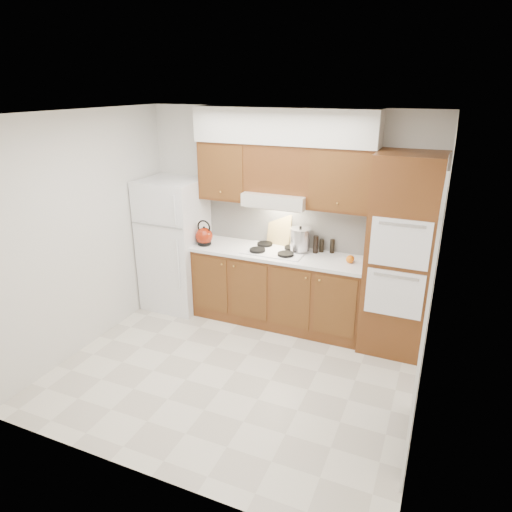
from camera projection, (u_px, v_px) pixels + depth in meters
The scene contains 26 objects.
floor at pixel (235, 371), 4.81m from camera, with size 3.60×3.60×0.00m, color beige.
ceiling at pixel (230, 114), 3.89m from camera, with size 3.60×3.60×0.00m, color white.
wall_back at pixel (286, 217), 5.64m from camera, with size 3.60×0.02×2.60m, color silver.
wall_left at pixel (85, 233), 5.01m from camera, with size 0.02×3.00×2.60m, color silver.
wall_right at pixel (433, 287), 3.69m from camera, with size 0.02×3.00×2.60m, color silver.
fridge at pixel (175, 244), 6.00m from camera, with size 0.75×0.72×1.72m, color white.
base_cabinets at pixel (278, 289), 5.67m from camera, with size 2.11×0.60×0.90m, color brown.
countertop at pixel (278, 254), 5.50m from camera, with size 2.13×0.62×0.04m, color white.
backsplash at pixel (287, 223), 5.65m from camera, with size 2.11×0.03×0.56m, color white.
oven_cabinet at pixel (401, 256), 4.90m from camera, with size 0.70×0.65×2.20m, color brown.
upper_cab_left at pixel (227, 170), 5.57m from camera, with size 0.63×0.33×0.70m, color brown.
upper_cab_right at pixel (343, 179), 5.04m from camera, with size 0.73×0.33×0.70m, color brown.
range_hood at pixel (278, 199), 5.36m from camera, with size 0.75×0.45×0.15m, color silver.
upper_cab_over_hood at pixel (280, 168), 5.29m from camera, with size 0.75×0.33×0.55m, color brown.
soffit at pixel (284, 126), 5.09m from camera, with size 2.13×0.36×0.40m, color silver.
cooktop at pixel (275, 251), 5.52m from camera, with size 0.74×0.50×0.01m, color white.
doorway at pixel (424, 334), 3.48m from camera, with size 0.02×0.90×2.10m, color black.
wall_clock at pixel (449, 170), 3.87m from camera, with size 0.30×0.30×0.02m, color #3F3833.
kettle at pixel (204, 236), 5.70m from camera, with size 0.21×0.21×0.21m, color maroon.
cutting_board at pixel (279, 229), 5.68m from camera, with size 0.30×0.02×0.41m, color #DBBF70.
stock_pot at pixel (300, 239), 5.45m from camera, with size 0.24×0.24×0.25m, color silver.
condiment_a at pixel (316, 244), 5.43m from camera, with size 0.06×0.06×0.22m, color black.
condiment_b at pixel (332, 246), 5.44m from camera, with size 0.05×0.05×0.17m, color black.
condiment_c at pixel (322, 245), 5.47m from camera, with size 0.06×0.06×0.16m, color black.
orange_near at pixel (350, 259), 5.14m from camera, with size 0.09×0.09×0.09m, color orange.
orange_far at pixel (351, 259), 5.16m from camera, with size 0.08×0.08×0.08m, color orange.
Camera 1 is at (1.79, -3.66, 2.84)m, focal length 32.00 mm.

